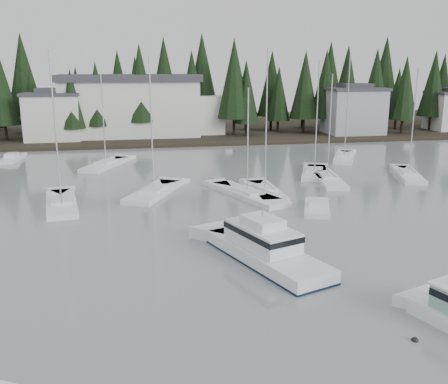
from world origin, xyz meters
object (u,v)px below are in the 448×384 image
Objects in this scene: sailboat_10 at (62,205)px; runabout_3 at (12,160)px; house_west at (53,115)px; sailboat_8 at (154,193)px; sailboat_11 at (327,180)px; house_east_a at (354,110)px; cabin_cruiser_center at (265,251)px; sailboat_1 at (265,193)px; runabout_1 at (317,210)px; sailboat_12 at (314,174)px; sailboat_3 at (106,166)px; sailboat_13 at (247,196)px; harbor_inn at (142,106)px; sailboat_9 at (408,176)px; sailboat_7 at (344,158)px.

sailboat_10 reaches higher than runabout_3.
sailboat_8 reaches higher than house_west.
house_east_a is at bearing -19.04° from sailboat_11.
house_west is at bearing -0.19° from cabin_cruiser_center.
sailboat_1 is (-27.40, -39.80, -4.81)m from house_east_a.
runabout_3 is at bearing -102.11° from house_west.
sailboat_11 is (35.31, -35.95, -4.59)m from house_west.
runabout_1 is at bearing -56.22° from cabin_cruiser_center.
sailboat_12 is (-0.45, 3.02, 0.02)m from sailboat_11.
sailboat_1 is 1.00× the size of sailboat_10.
sailboat_1 reaches higher than house_west.
runabout_1 is (-5.68, -11.92, 0.07)m from sailboat_11.
house_west is 0.77× the size of sailboat_3.
sailboat_8 is (-6.67, 19.58, -0.62)m from cabin_cruiser_center.
sailboat_3 is at bearing 16.83° from sailboat_13.
runabout_3 is at bearing -133.20° from harbor_inn.
sailboat_1 is 1.32× the size of sailboat_13.
house_east_a is 1.66× the size of runabout_3.
house_west is at bearing 68.30° from sailboat_12.
harbor_inn is 53.54m from runabout_1.
sailboat_9 is at bearing -81.45° from sailboat_11.
sailboat_11 reaches higher than sailboat_3.
runabout_1 is at bearing -177.62° from sailboat_12.
sailboat_8 is 30.33m from sailboat_9.
sailboat_1 is 38.75m from runabout_3.
cabin_cruiser_center is 40.91m from sailboat_7.
house_east_a reaches higher than runabout_1.
house_east_a is 59.75m from runabout_3.
sailboat_3 is at bearing -101.49° from harbor_inn.
sailboat_12 is 1.24× the size of sailboat_13.
cabin_cruiser_center is 0.75× the size of sailboat_1.
sailboat_8 is at bearing 114.53° from sailboat_9.
house_west is at bearing 178.94° from house_east_a.
runabout_1 is (23.13, -5.85, 0.05)m from sailboat_10.
house_east_a is 0.93× the size of sailboat_13.
house_west is at bearing 8.61° from sailboat_13.
house_east_a is 0.71× the size of sailboat_1.
sailboat_9 is 0.88× the size of sailboat_10.
house_west is 49.01m from sailboat_7.
sailboat_3 is 23.76m from sailboat_13.
sailboat_12 is (-19.14, -31.93, -4.82)m from house_east_a.
runabout_3 is (-18.57, -19.77, -5.64)m from harbor_inn.
cabin_cruiser_center is at bearing 174.99° from sailboat_12.
sailboat_11 reaches higher than harbor_inn.
sailboat_9 reaches higher than runabout_1.
sailboat_12 is at bearing -109.36° from runabout_3.
sailboat_1 is at bearing 122.97° from sailboat_9.
sailboat_1 is 1.00× the size of sailboat_7.
sailboat_1 is 2.62× the size of runabout_1.
sailboat_8 reaches higher than sailboat_9.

